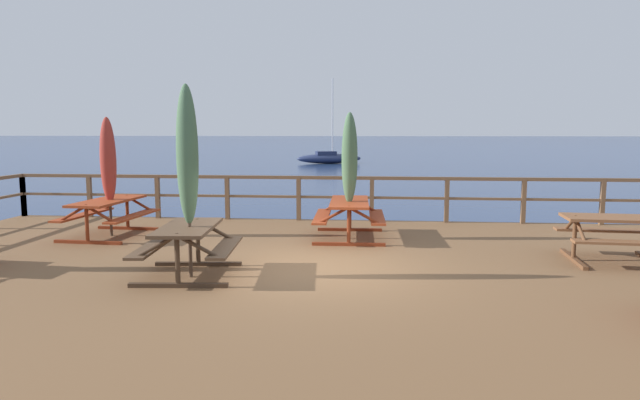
{
  "coord_description": "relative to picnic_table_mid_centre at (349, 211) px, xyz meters",
  "views": [
    {
      "loc": [
        0.87,
        -8.64,
        3.01
      ],
      "look_at": [
        0.0,
        0.72,
        1.83
      ],
      "focal_mm": 31.04,
      "sensor_mm": 36.0,
      "label": 1
    }
  ],
  "objects": [
    {
      "name": "sailboat_distant",
      "position": [
        -3.47,
        39.69,
        -0.88
      ],
      "size": [
        6.23,
        3.36,
        7.72
      ],
      "color": "navy",
      "rests_on": "ground"
    },
    {
      "name": "railing_waterside_far",
      "position": [
        -0.44,
        2.14,
        0.19
      ],
      "size": [
        16.11,
        0.1,
        1.09
      ],
      "color": "brown",
      "rests_on": "wooden_deck"
    },
    {
      "name": "picnic_table_mid_right",
      "position": [
        4.48,
        -1.68,
        -0.01
      ],
      "size": [
        1.72,
        1.52,
        0.78
      ],
      "color": "brown",
      "rests_on": "wooden_deck"
    },
    {
      "name": "picnic_table_back_left",
      "position": [
        -4.98,
        -0.28,
        0.0
      ],
      "size": [
        1.51,
        2.02,
        0.78
      ],
      "color": "#993819",
      "rests_on": "wooden_deck"
    },
    {
      "name": "patio_umbrella_short_mid",
      "position": [
        -0.0,
        -0.08,
        1.06
      ],
      "size": [
        0.32,
        0.32,
        2.55
      ],
      "color": "#4C3828",
      "rests_on": "wooden_deck"
    },
    {
      "name": "picnic_table_front_right",
      "position": [
        -2.29,
        -3.2,
        -0.01
      ],
      "size": [
        1.53,
        1.73,
        0.78
      ],
      "color": "brown",
      "rests_on": "wooden_deck"
    },
    {
      "name": "wooden_deck",
      "position": [
        -0.44,
        -2.5,
        -0.97
      ],
      "size": [
        16.31,
        9.58,
        0.83
      ],
      "primitive_type": "cube",
      "color": "brown",
      "rests_on": "ground"
    },
    {
      "name": "picnic_table_mid_centre",
      "position": [
        0.0,
        0.0,
        0.0
      ],
      "size": [
        1.45,
        1.97,
        0.78
      ],
      "color": "#993819",
      "rests_on": "wooden_deck"
    },
    {
      "name": "patio_umbrella_short_front",
      "position": [
        -4.96,
        -0.23,
        1.01
      ],
      "size": [
        0.32,
        0.32,
        2.47
      ],
      "color": "#4C3828",
      "rests_on": "wooden_deck"
    },
    {
      "name": "ground_plane",
      "position": [
        -0.44,
        -2.5,
        -1.39
      ],
      "size": [
        600.0,
        600.0,
        0.0
      ],
      "primitive_type": "plane",
      "color": "navy"
    },
    {
      "name": "patio_umbrella_tall_mid_right",
      "position": [
        -2.25,
        -3.27,
        1.26
      ],
      "size": [
        0.32,
        0.32,
        2.86
      ],
      "color": "#4C3828",
      "rests_on": "wooden_deck"
    }
  ]
}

